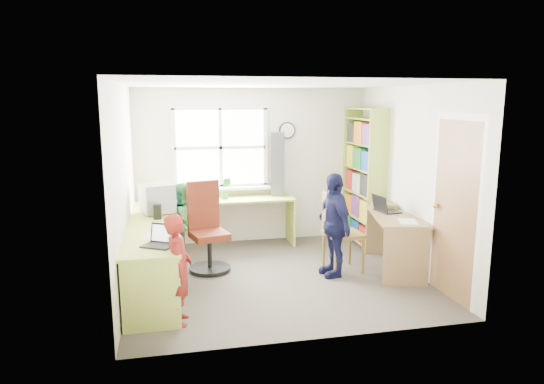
% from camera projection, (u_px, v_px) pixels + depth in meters
% --- Properties ---
extents(room, '(3.64, 3.44, 2.44)m').
position_uv_depth(room, '(275.00, 181.00, 6.05)').
color(room, '#403A32').
rests_on(room, ground).
extents(l_desk, '(2.38, 2.95, 0.75)m').
position_uv_depth(l_desk, '(171.00, 256.00, 5.56)').
color(l_desk, '#B5CB51').
rests_on(l_desk, ground).
extents(right_desk, '(0.88, 1.39, 0.74)m').
position_uv_depth(right_desk, '(395.00, 230.00, 6.37)').
color(right_desk, olive).
rests_on(right_desk, ground).
extents(bookshelf, '(0.30, 1.02, 2.10)m').
position_uv_depth(bookshelf, '(364.00, 180.00, 7.48)').
color(bookshelf, '#B5CB51').
rests_on(bookshelf, ground).
extents(swivel_chair, '(0.66, 0.66, 1.17)m').
position_uv_depth(swivel_chair, '(207.00, 232.00, 6.37)').
color(swivel_chair, black).
rests_on(swivel_chair, ground).
extents(wooden_chair, '(0.49, 0.49, 1.04)m').
position_uv_depth(wooden_chair, '(338.00, 229.00, 6.28)').
color(wooden_chair, brown).
rests_on(wooden_chair, ground).
extents(crt_monitor, '(0.48, 0.46, 0.39)m').
position_uv_depth(crt_monitor, '(157.00, 199.00, 6.33)').
color(crt_monitor, gray).
rests_on(crt_monitor, l_desk).
extents(laptop_left, '(0.39, 0.37, 0.21)m').
position_uv_depth(laptop_left, '(161.00, 240.00, 4.95)').
color(laptop_left, black).
rests_on(laptop_left, l_desk).
extents(laptop_right, '(0.32, 0.37, 0.23)m').
position_uv_depth(laptop_right, '(384.00, 208.00, 6.47)').
color(laptop_right, black).
rests_on(laptop_right, right_desk).
extents(speaker_a, '(0.10, 0.10, 0.19)m').
position_uv_depth(speaker_a, '(158.00, 212.00, 6.04)').
color(speaker_a, black).
rests_on(speaker_a, l_desk).
extents(speaker_b, '(0.12, 0.12, 0.19)m').
position_uv_depth(speaker_b, '(158.00, 203.00, 6.53)').
color(speaker_b, black).
rests_on(speaker_b, l_desk).
extents(cd_tower, '(0.24, 0.22, 0.99)m').
position_uv_depth(cd_tower, '(278.00, 164.00, 7.47)').
color(cd_tower, black).
rests_on(cd_tower, l_desk).
extents(game_box, '(0.36, 0.36, 0.06)m').
position_uv_depth(game_box, '(384.00, 205.00, 6.76)').
color(game_box, red).
rests_on(game_box, right_desk).
extents(paper_a, '(0.25, 0.32, 0.00)m').
position_uv_depth(paper_a, '(154.00, 236.00, 5.28)').
color(paper_a, silver).
rests_on(paper_a, l_desk).
extents(paper_b, '(0.30, 0.36, 0.00)m').
position_uv_depth(paper_b, '(408.00, 222.00, 5.96)').
color(paper_b, silver).
rests_on(paper_b, right_desk).
extents(potted_plant, '(0.21, 0.19, 0.33)m').
position_uv_depth(potted_plant, '(226.00, 188.00, 7.28)').
color(potted_plant, '#2F7733').
rests_on(potted_plant, l_desk).
extents(person_red, '(0.29, 0.42, 1.12)m').
position_uv_depth(person_red, '(179.00, 269.00, 4.80)').
color(person_red, maroon).
rests_on(person_red, ground).
extents(person_green, '(0.56, 0.64, 1.13)m').
position_uv_depth(person_green, '(185.00, 224.00, 6.56)').
color(person_green, '#2F7632').
rests_on(person_green, ground).
extents(person_navy, '(0.41, 0.81, 1.32)m').
position_uv_depth(person_navy, '(334.00, 225.00, 6.13)').
color(person_navy, '#121439').
rests_on(person_navy, ground).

